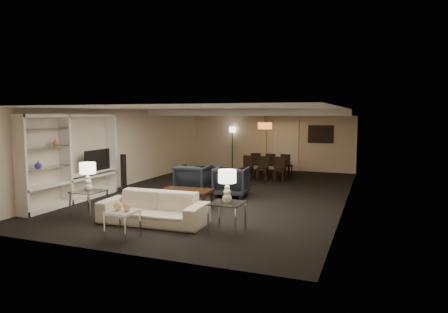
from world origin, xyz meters
TOP-DOWN VIEW (x-y plane):
  - floor at (0.00, 0.00)m, footprint 11.00×11.00m
  - ceiling at (0.00, 0.00)m, footprint 7.00×11.00m
  - wall_back at (0.00, 5.50)m, footprint 7.00×0.02m
  - wall_front at (0.00, -5.50)m, footprint 7.00×0.02m
  - wall_left at (-3.50, 0.00)m, footprint 0.02×11.00m
  - wall_right at (3.50, 0.00)m, footprint 0.02×11.00m
  - ceiling_soffit at (0.00, 3.50)m, footprint 7.00×4.00m
  - curtains at (-0.90, 5.42)m, footprint 1.50×0.12m
  - door at (0.70, 5.47)m, footprint 0.90×0.05m
  - painting at (2.10, 5.46)m, footprint 0.95×0.04m
  - media_unit at (-3.31, -2.60)m, footprint 0.38×3.40m
  - pendant_light at (0.30, 3.50)m, footprint 0.52×0.52m
  - sofa at (-0.23, -3.67)m, footprint 2.35×1.00m
  - coffee_table at (-0.23, -2.07)m, footprint 1.30×0.80m
  - armchair_left at (-0.83, -0.37)m, footprint 0.96×0.99m
  - armchair_right at (0.37, -0.37)m, footprint 1.01×1.04m
  - side_table_left at (-1.93, -3.67)m, footprint 0.67×0.67m
  - side_table_right at (1.47, -3.67)m, footprint 0.65×0.65m
  - table_lamp_left at (-1.93, -3.67)m, footprint 0.40×0.40m
  - table_lamp_right at (1.47, -3.67)m, footprint 0.41×0.41m
  - marble_table at (-0.23, -4.77)m, footprint 0.54×0.54m
  - gold_gourd_a at (-0.33, -4.77)m, footprint 0.17×0.17m
  - gold_gourd_b at (-0.13, -4.77)m, footprint 0.15×0.15m
  - television at (-3.28, -1.76)m, footprint 1.04×0.14m
  - vase_blue at (-3.31, -3.76)m, footprint 0.17×0.17m
  - vase_amber at (-3.31, -3.17)m, footprint 0.16×0.16m
  - floor_speaker at (-2.89, -0.93)m, footprint 0.16×0.16m
  - dining_table at (0.45, 3.28)m, footprint 1.68×0.98m
  - chair_nl at (-0.15, 2.63)m, footprint 0.44×0.44m
  - chair_nm at (0.45, 2.63)m, footprint 0.40×0.40m
  - chair_nr at (1.05, 2.63)m, footprint 0.45×0.45m
  - chair_fl at (-0.15, 3.93)m, footprint 0.45×0.45m
  - chair_fm at (0.45, 3.93)m, footprint 0.41×0.41m
  - chair_fr at (1.05, 3.93)m, footprint 0.43×0.43m
  - floor_lamp at (-1.60, 5.20)m, footprint 0.30×0.30m

SIDE VIEW (x-z plane):
  - floor at x=0.00m, z-range 0.00..0.00m
  - coffee_table at x=-0.23m, z-range 0.00..0.45m
  - marble_table at x=-0.23m, z-range 0.00..0.53m
  - dining_table at x=0.45m, z-range 0.00..0.58m
  - side_table_left at x=-1.93m, z-range 0.00..0.59m
  - side_table_right at x=1.47m, z-range 0.00..0.59m
  - sofa at x=-0.23m, z-range 0.00..0.68m
  - chair_nl at x=-0.15m, z-range 0.00..0.86m
  - chair_nm at x=0.45m, z-range 0.00..0.86m
  - chair_nr at x=1.05m, z-range 0.00..0.86m
  - chair_fl at x=-0.15m, z-range 0.00..0.86m
  - chair_fm at x=0.45m, z-range 0.00..0.86m
  - chair_fr at x=1.05m, z-range 0.00..0.86m
  - armchair_left at x=-0.83m, z-range 0.00..0.86m
  - armchair_right at x=0.37m, z-range 0.00..0.86m
  - floor_speaker at x=-2.89m, z-range 0.00..1.15m
  - gold_gourd_b at x=-0.13m, z-range 0.53..0.68m
  - gold_gourd_a at x=-0.33m, z-range 0.53..0.70m
  - floor_lamp at x=-1.60m, z-range 0.00..1.82m
  - table_lamp_left at x=-1.93m, z-range 0.59..1.25m
  - table_lamp_right at x=1.47m, z-range 0.59..1.25m
  - television at x=-3.28m, z-range 0.75..1.35m
  - door at x=0.70m, z-range 0.00..2.10m
  - vase_blue at x=-3.31m, z-range 1.06..1.24m
  - media_unit at x=-3.31m, z-range 0.00..2.35m
  - curtains at x=-0.90m, z-range 0.00..2.40m
  - wall_back at x=0.00m, z-range 0.00..2.50m
  - wall_front at x=0.00m, z-range 0.00..2.50m
  - wall_left at x=-3.50m, z-range 0.00..2.50m
  - wall_right at x=3.50m, z-range 0.00..2.50m
  - painting at x=2.10m, z-range 1.23..1.88m
  - vase_amber at x=-3.31m, z-range 1.56..1.73m
  - pendant_light at x=0.30m, z-range 1.80..2.04m
  - ceiling_soffit at x=0.00m, z-range 2.30..2.50m
  - ceiling at x=0.00m, z-range 2.49..2.51m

